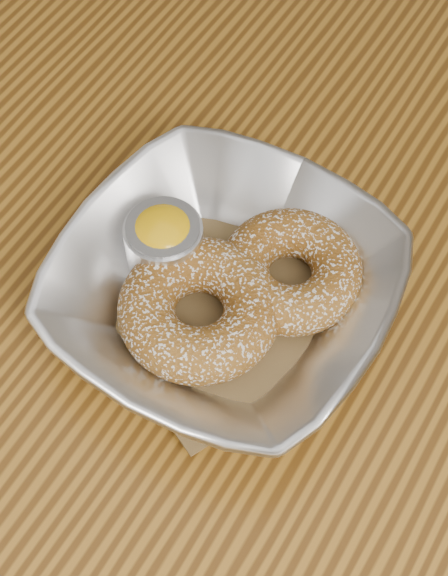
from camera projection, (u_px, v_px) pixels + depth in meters
The scene contains 6 objects.
table at pixel (324, 472), 0.61m from camera, with size 1.20×0.80×0.75m.
serving_bowl at pixel (224, 292), 0.54m from camera, with size 0.21×0.21×0.05m, color silver.
parchment at pixel (224, 305), 0.56m from camera, with size 0.14×0.14×0.00m, color brown.
donut_back at pixel (291, 271), 0.55m from camera, with size 0.09×0.09×0.03m, color brown.
donut_front at pixel (199, 309), 0.54m from camera, with size 0.10×0.10×0.04m, color brown.
ramekin at pixel (164, 243), 0.55m from camera, with size 0.05×0.05×0.05m.
Camera 1 is at (0.05, -0.22, 1.24)m, focal length 55.00 mm.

